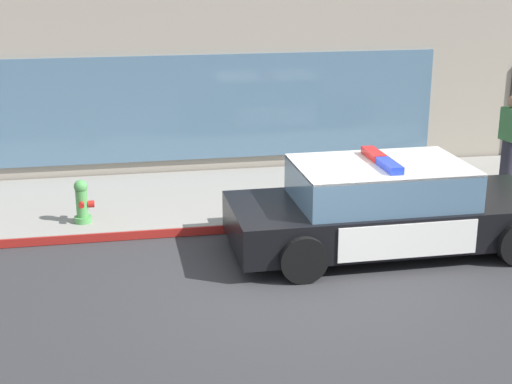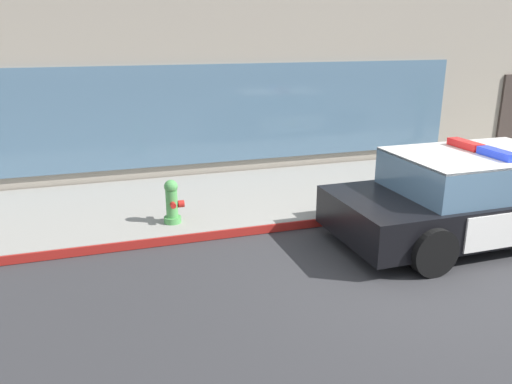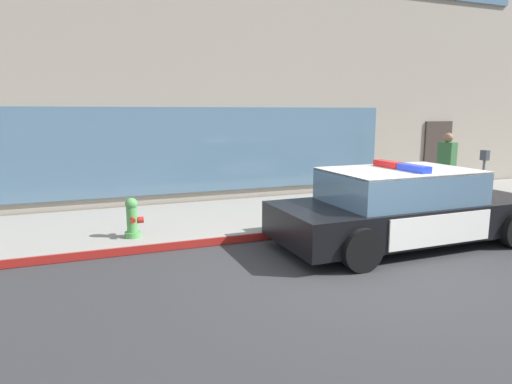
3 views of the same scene
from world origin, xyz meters
The scene contains 5 objects.
ground centered at (0.00, 0.00, 0.00)m, with size 48.00×48.00×0.00m, color #303033.
sidewalk centered at (0.00, 3.81, 0.07)m, with size 48.00×3.31×0.15m, color gray.
curb_red_paint centered at (0.00, 2.14, 0.08)m, with size 28.80×0.04×0.14m, color maroon.
police_cruiser centered at (1.57, 1.02, 0.68)m, with size 4.95×2.14×1.49m.
fire_hydrant centered at (-3.05, 2.71, 0.50)m, with size 0.34×0.39×0.73m.
Camera 2 is at (-4.13, -5.10, 3.14)m, focal length 35.48 mm.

